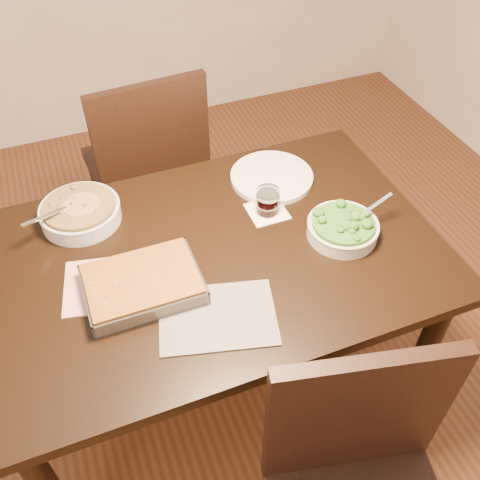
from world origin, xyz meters
The scene contains 11 objects.
ground centered at (0.00, 0.00, 0.00)m, with size 4.00×4.00×0.00m, color #4A2615.
table centered at (0.00, 0.00, 0.65)m, with size 1.40×0.90×0.75m.
magazine_a centered at (-0.30, -0.01, 0.75)m, with size 0.29×0.21×0.01m, color #BD363E.
magazine_b centered at (-0.06, -0.24, 0.75)m, with size 0.32×0.23×0.01m, color #222329.
coaster centered at (0.23, 0.11, 0.75)m, with size 0.12×0.12×0.00m, color white.
stew_bowl centered at (-0.34, 0.29, 0.79)m, with size 0.26×0.26×0.10m.
broccoli_bowl centered at (0.41, -0.08, 0.78)m, with size 0.26×0.22×0.09m.
baking_dish centered at (-0.23, -0.07, 0.78)m, with size 0.32×0.24×0.06m.
wine_tumbler centered at (0.23, 0.11, 0.80)m, with size 0.08×0.08×0.09m.
dinner_plate centered at (0.32, 0.26, 0.76)m, with size 0.29×0.29×0.02m, color silver.
chair_far centered at (-0.02, 0.79, 0.55)m, with size 0.49×0.49×0.98m.
Camera 1 is at (-0.33, -1.08, 1.93)m, focal length 40.00 mm.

